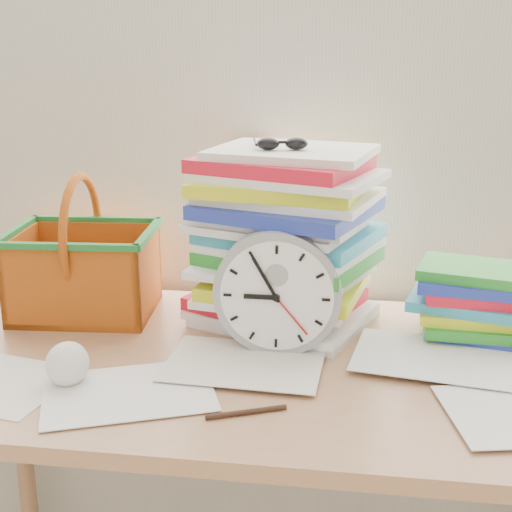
% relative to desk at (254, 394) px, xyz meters
% --- Properties ---
extents(curtain, '(2.40, 0.01, 2.50)m').
position_rel_desk_xyz_m(curtain, '(0.00, 0.38, 0.62)').
color(curtain, beige).
rests_on(curtain, room_shell).
extents(desk, '(1.40, 0.70, 0.75)m').
position_rel_desk_xyz_m(desk, '(0.00, 0.00, 0.00)').
color(desk, '#A7744E').
rests_on(desk, ground).
extents(paper_stack, '(0.44, 0.40, 0.37)m').
position_rel_desk_xyz_m(paper_stack, '(0.03, 0.19, 0.26)').
color(paper_stack, white).
rests_on(paper_stack, desk).
extents(clock, '(0.24, 0.05, 0.24)m').
position_rel_desk_xyz_m(clock, '(0.04, 0.04, 0.20)').
color(clock, gray).
rests_on(clock, desk).
extents(sunglasses, '(0.13, 0.12, 0.03)m').
position_rel_desk_xyz_m(sunglasses, '(0.03, 0.18, 0.46)').
color(sunglasses, black).
rests_on(sunglasses, paper_stack).
extents(book_stack, '(0.27, 0.22, 0.15)m').
position_rel_desk_xyz_m(book_stack, '(0.43, 0.16, 0.15)').
color(book_stack, white).
rests_on(book_stack, desk).
extents(basket, '(0.32, 0.26, 0.30)m').
position_rel_desk_xyz_m(basket, '(-0.40, 0.18, 0.23)').
color(basket, '#BF5712').
rests_on(basket, desk).
extents(crumpled_ball, '(0.08, 0.08, 0.08)m').
position_rel_desk_xyz_m(crumpled_ball, '(-0.31, -0.15, 0.11)').
color(crumpled_ball, white).
rests_on(crumpled_ball, desk).
extents(pen, '(0.13, 0.06, 0.01)m').
position_rel_desk_xyz_m(pen, '(0.02, -0.21, 0.08)').
color(pen, black).
rests_on(pen, desk).
extents(scattered_papers, '(1.26, 0.42, 0.02)m').
position_rel_desk_xyz_m(scattered_papers, '(0.00, 0.00, 0.08)').
color(scattered_papers, white).
rests_on(scattered_papers, desk).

